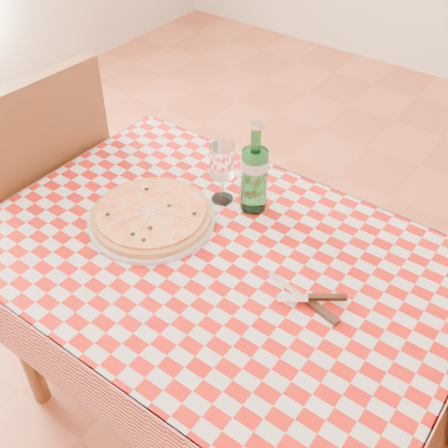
{
  "coord_description": "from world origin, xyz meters",
  "views": [
    {
      "loc": [
        0.66,
        -0.86,
        1.8
      ],
      "look_at": [
        -0.02,
        0.06,
        0.82
      ],
      "focal_mm": 45.0,
      "sensor_mm": 36.0,
      "label": 1
    }
  ],
  "objects_px": {
    "water_bottle": "(255,168)",
    "wine_glass": "(222,174)",
    "pizza_plate": "(151,215)",
    "chair_far": "(39,187)",
    "dining_table": "(217,281)"
  },
  "relations": [
    {
      "from": "pizza_plate",
      "to": "dining_table",
      "type": "bearing_deg",
      "value": -1.02
    },
    {
      "from": "dining_table",
      "to": "chair_far",
      "type": "xyz_separation_m",
      "value": [
        -0.82,
        0.03,
        -0.06
      ]
    },
    {
      "from": "pizza_plate",
      "to": "wine_glass",
      "type": "distance_m",
      "value": 0.24
    },
    {
      "from": "chair_far",
      "to": "wine_glass",
      "type": "bearing_deg",
      "value": -163.59
    },
    {
      "from": "pizza_plate",
      "to": "water_bottle",
      "type": "xyz_separation_m",
      "value": [
        0.2,
        0.22,
        0.12
      ]
    },
    {
      "from": "pizza_plate",
      "to": "water_bottle",
      "type": "height_order",
      "value": "water_bottle"
    },
    {
      "from": "water_bottle",
      "to": "wine_glass",
      "type": "bearing_deg",
      "value": -165.86
    },
    {
      "from": "chair_far",
      "to": "water_bottle",
      "type": "xyz_separation_m",
      "value": [
        0.78,
        0.19,
        0.3
      ]
    },
    {
      "from": "pizza_plate",
      "to": "chair_far",
      "type": "bearing_deg",
      "value": 177.06
    },
    {
      "from": "pizza_plate",
      "to": "wine_glass",
      "type": "relative_size",
      "value": 1.95
    },
    {
      "from": "pizza_plate",
      "to": "wine_glass",
      "type": "height_order",
      "value": "wine_glass"
    },
    {
      "from": "water_bottle",
      "to": "dining_table",
      "type": "bearing_deg",
      "value": -80.62
    },
    {
      "from": "water_bottle",
      "to": "wine_glass",
      "type": "height_order",
      "value": "water_bottle"
    },
    {
      "from": "chair_far",
      "to": "wine_glass",
      "type": "relative_size",
      "value": 5.62
    },
    {
      "from": "dining_table",
      "to": "chair_far",
      "type": "bearing_deg",
      "value": 177.61
    }
  ]
}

